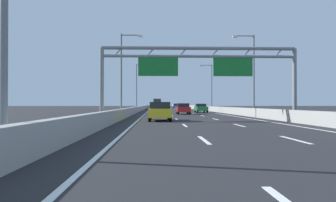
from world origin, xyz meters
name	(u,v)px	position (x,y,z in m)	size (l,w,h in m)	color
ground_plane	(169,109)	(0.00, 100.00, 0.00)	(260.00, 260.00, 0.00)	#262628
lane_dash_left_1	(204,140)	(-1.80, 12.50, 0.01)	(0.16, 3.00, 0.01)	white
lane_dash_left_2	(185,125)	(-1.80, 21.50, 0.01)	(0.16, 3.00, 0.01)	white
lane_dash_left_3	(177,119)	(-1.80, 30.50, 0.01)	(0.16, 3.00, 0.01)	white
lane_dash_left_4	(172,116)	(-1.80, 39.50, 0.01)	(0.16, 3.00, 0.01)	white
lane_dash_left_5	(169,114)	(-1.80, 48.50, 0.01)	(0.16, 3.00, 0.01)	white
lane_dash_left_6	(167,112)	(-1.80, 57.50, 0.01)	(0.16, 3.00, 0.01)	white
lane_dash_left_7	(166,111)	(-1.80, 66.50, 0.01)	(0.16, 3.00, 0.01)	white
lane_dash_left_8	(165,110)	(-1.80, 75.50, 0.01)	(0.16, 3.00, 0.01)	white
lane_dash_left_9	(164,109)	(-1.80, 84.50, 0.01)	(0.16, 3.00, 0.01)	white
lane_dash_left_10	(163,109)	(-1.80, 93.50, 0.01)	(0.16, 3.00, 0.01)	white
lane_dash_left_11	(162,108)	(-1.80, 102.50, 0.01)	(0.16, 3.00, 0.01)	white
lane_dash_left_12	(162,108)	(-1.80, 111.50, 0.01)	(0.16, 3.00, 0.01)	white
lane_dash_left_13	(162,108)	(-1.80, 120.50, 0.01)	(0.16, 3.00, 0.01)	white
lane_dash_left_14	(161,108)	(-1.80, 129.50, 0.01)	(0.16, 3.00, 0.01)	white
lane_dash_left_15	(161,107)	(-1.80, 138.50, 0.01)	(0.16, 3.00, 0.01)	white
lane_dash_left_16	(161,107)	(-1.80, 147.50, 0.01)	(0.16, 3.00, 0.01)	white
lane_dash_left_17	(160,107)	(-1.80, 156.50, 0.01)	(0.16, 3.00, 0.01)	white
lane_dash_right_1	(295,140)	(1.80, 12.50, 0.01)	(0.16, 3.00, 0.01)	white
lane_dash_right_2	(239,125)	(1.80, 21.50, 0.01)	(0.16, 3.00, 0.01)	white
lane_dash_right_3	(216,119)	(1.80, 30.50, 0.01)	(0.16, 3.00, 0.01)	white
lane_dash_right_4	(202,116)	(1.80, 39.50, 0.01)	(0.16, 3.00, 0.01)	white
lane_dash_right_5	(194,114)	(1.80, 48.50, 0.01)	(0.16, 3.00, 0.01)	white
lane_dash_right_6	(188,112)	(1.80, 57.50, 0.01)	(0.16, 3.00, 0.01)	white
lane_dash_right_7	(184,111)	(1.80, 66.50, 0.01)	(0.16, 3.00, 0.01)	white
lane_dash_right_8	(181,110)	(1.80, 75.50, 0.01)	(0.16, 3.00, 0.01)	white
lane_dash_right_9	(178,109)	(1.80, 84.50, 0.01)	(0.16, 3.00, 0.01)	white
lane_dash_right_10	(176,109)	(1.80, 93.50, 0.01)	(0.16, 3.00, 0.01)	white
lane_dash_right_11	(174,108)	(1.80, 102.50, 0.01)	(0.16, 3.00, 0.01)	white
lane_dash_right_12	(173,108)	(1.80, 111.50, 0.01)	(0.16, 3.00, 0.01)	white
lane_dash_right_13	(172,108)	(1.80, 120.50, 0.01)	(0.16, 3.00, 0.01)	white
lane_dash_right_14	(171,108)	(1.80, 129.50, 0.01)	(0.16, 3.00, 0.01)	white
lane_dash_right_15	(170,107)	(1.80, 138.50, 0.01)	(0.16, 3.00, 0.01)	white
lane_dash_right_16	(169,107)	(1.80, 147.50, 0.01)	(0.16, 3.00, 0.01)	white
lane_dash_right_17	(168,107)	(1.80, 156.50, 0.01)	(0.16, 3.00, 0.01)	white
edge_line_left	(150,109)	(-5.25, 88.00, 0.01)	(0.16, 176.00, 0.01)	white
edge_line_right	(190,109)	(5.25, 88.00, 0.01)	(0.16, 176.00, 0.01)	white
barrier_left	(146,107)	(-6.90, 110.00, 0.47)	(0.45, 220.00, 0.95)	#9E9E99
barrier_right	(189,107)	(6.90, 110.00, 0.47)	(0.45, 220.00, 0.95)	#9E9E99
sign_gantry	(198,64)	(-0.07, 28.30, 4.84)	(16.95, 0.36, 6.36)	gray
streetlamp_left_mid	(123,69)	(-7.47, 38.56, 5.40)	(2.58, 0.28, 9.50)	slate
streetlamp_right_mid	(252,70)	(7.47, 38.56, 5.40)	(2.58, 0.28, 9.50)	slate
streetlamp_left_far	(138,84)	(-7.47, 68.73, 5.40)	(2.58, 0.28, 9.50)	slate
streetlamp_right_far	(211,84)	(7.47, 68.73, 5.40)	(2.58, 0.28, 9.50)	slate
blue_car	(176,106)	(3.56, 125.90, 0.77)	(1.76, 4.35, 1.53)	#2347AD
green_car	(201,108)	(3.48, 53.55, 0.75)	(1.73, 4.45, 1.45)	#1E7A38
black_car	(165,106)	(-0.23, 128.55, 0.72)	(1.87, 4.62, 1.39)	black
yellow_car	(160,111)	(-3.37, 27.88, 0.80)	(1.86, 4.67, 1.57)	yellow
red_car	(183,109)	(0.02, 45.87, 0.77)	(1.73, 4.25, 1.50)	red
orange_car	(157,107)	(-3.43, 74.78, 0.78)	(1.73, 4.33, 1.54)	orange
box_truck	(157,103)	(-3.37, 111.55, 1.69)	(2.39, 8.14, 3.05)	#194799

